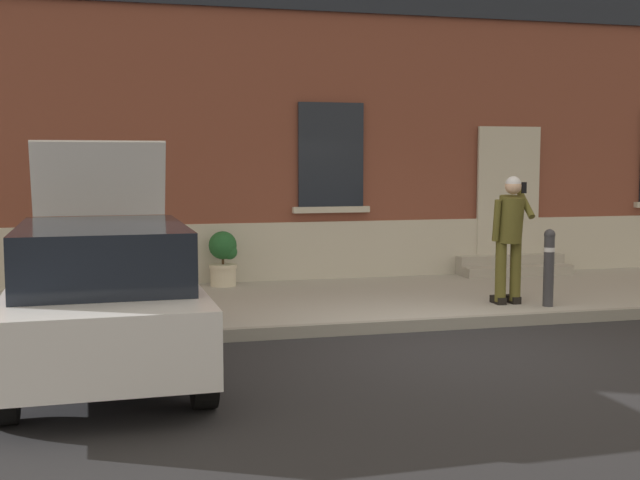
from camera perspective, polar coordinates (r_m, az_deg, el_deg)
The scene contains 10 objects.
ground_plane at distance 9.41m, azimuth 8.99°, elevation -7.45°, with size 80.00×80.00×0.00m, color #232326.
sidewalk at distance 11.96m, azimuth 3.67°, elevation -4.22°, with size 24.00×3.60×0.15m, color #99968E.
curb_edge at distance 10.24m, azimuth 6.90°, elevation -5.92°, with size 24.00×0.12×0.15m, color gray.
building_facade at distance 14.27m, azimuth 0.63°, elevation 12.11°, with size 24.00×1.52×7.50m.
entrance_stoop at distance 14.51m, azimuth 13.30°, elevation -1.79°, with size 1.95×0.64×0.32m.
hatchback_car_white at distance 8.32m, azimuth -14.91°, elevation -3.69°, with size 1.87×4.10×2.34m.
bollard_near_person at distance 11.37m, azimuth 15.71°, elevation -1.68°, with size 0.15×0.15×1.04m.
person_on_phone at distance 11.33m, azimuth 13.14°, elevation 0.59°, with size 0.51×0.48×1.75m.
planter_terracotta at distance 12.62m, azimuth -17.00°, elevation -1.50°, with size 0.44×0.44×0.86m.
planter_cream at distance 12.81m, azimuth -6.77°, elevation -1.19°, with size 0.44×0.44×0.86m.
Camera 1 is at (-3.65, -8.41, 2.12)m, focal length 45.78 mm.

